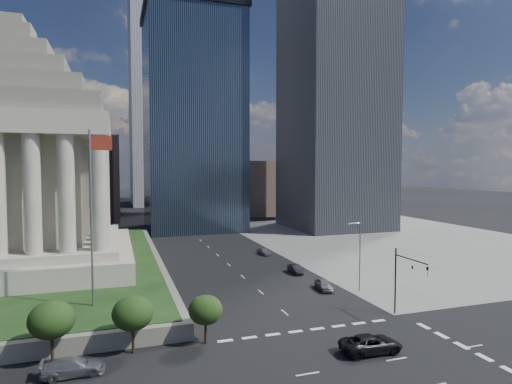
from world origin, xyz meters
name	(u,v)px	position (x,y,z in m)	size (l,w,h in m)	color
ground	(184,226)	(0.00, 100.00, 0.00)	(500.00, 500.00, 0.00)	black
sidewalk_ne	(398,240)	(46.00, 60.00, 0.01)	(68.00, 90.00, 0.03)	slate
war_memorial	(16,143)	(-34.00, 48.00, 21.40)	(34.00, 34.00, 39.00)	#A39788
flagpole	(93,208)	(-21.83, 24.00, 13.11)	(2.52, 0.24, 20.00)	slate
midrise_glass	(193,124)	(2.00, 95.00, 30.00)	(26.00, 26.00, 60.00)	black
skyscraper_tall	(172,7)	(8.00, 185.00, 95.00)	(40.00, 40.00, 190.00)	gray
highrise_ne	(335,56)	(42.00, 85.00, 50.00)	(26.00, 28.00, 100.00)	black
building_filler_ne	(255,187)	(32.00, 130.00, 10.00)	(20.00, 30.00, 20.00)	brown
building_filler_nw	(82,178)	(-30.00, 130.00, 14.00)	(24.00, 30.00, 28.00)	brown
traffic_signal_ne	(405,274)	(12.50, 13.70, 5.25)	(0.30, 5.74, 8.00)	black
street_lamp_north	(359,252)	(13.33, 25.00, 5.66)	(2.13, 0.22, 10.00)	slate
pickup_truck	(371,344)	(3.58, 7.01, 0.84)	(6.04, 2.78, 1.68)	black
suv_grey	(73,367)	(-23.04, 11.00, 0.75)	(2.11, 5.18, 1.50)	#5B5F63
parked_sedan_near	(324,284)	(9.00, 27.21, 0.78)	(1.85, 4.59, 1.56)	gray
parked_sedan_mid	(296,269)	(9.00, 37.40, 0.70)	(1.48, 4.24, 1.40)	black
parked_sedan_far	(264,251)	(9.00, 53.45, 0.70)	(4.09, 1.65, 1.40)	slate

